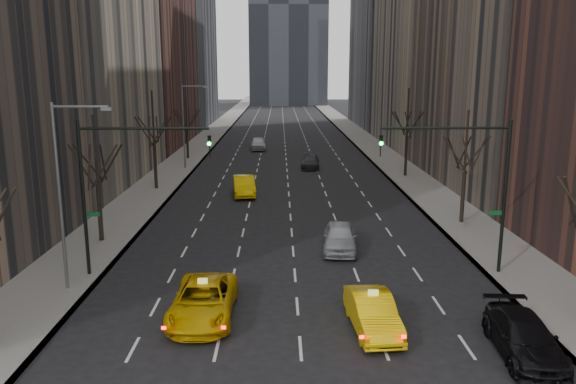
{
  "coord_description": "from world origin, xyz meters",
  "views": [
    {
      "loc": [
        -0.79,
        -16.0,
        10.54
      ],
      "look_at": [
        -0.3,
        16.59,
        3.5
      ],
      "focal_mm": 35.0,
      "sensor_mm": 36.0,
      "label": 1
    }
  ],
  "objects_px": {
    "silver_sedan_ahead": "(340,237)",
    "taxi_suv": "(203,301)",
    "parked_suv_black": "(524,337)",
    "taxi_sedan": "(373,313)"
  },
  "relations": [
    {
      "from": "taxi_suv",
      "to": "parked_suv_black",
      "type": "relative_size",
      "value": 1.12
    },
    {
      "from": "taxi_suv",
      "to": "parked_suv_black",
      "type": "bearing_deg",
      "value": -15.05
    },
    {
      "from": "taxi_sedan",
      "to": "parked_suv_black",
      "type": "relative_size",
      "value": 0.91
    },
    {
      "from": "taxi_sedan",
      "to": "silver_sedan_ahead",
      "type": "xyz_separation_m",
      "value": [
        -0.23,
        10.63,
        0.05
      ]
    },
    {
      "from": "silver_sedan_ahead",
      "to": "parked_suv_black",
      "type": "bearing_deg",
      "value": -60.61
    },
    {
      "from": "silver_sedan_ahead",
      "to": "taxi_suv",
      "type": "bearing_deg",
      "value": -120.78
    },
    {
      "from": "silver_sedan_ahead",
      "to": "parked_suv_black",
      "type": "xyz_separation_m",
      "value": [
        5.6,
        -12.81,
        -0.08
      ]
    },
    {
      "from": "taxi_sedan",
      "to": "parked_suv_black",
      "type": "distance_m",
      "value": 5.79
    },
    {
      "from": "silver_sedan_ahead",
      "to": "parked_suv_black",
      "type": "relative_size",
      "value": 0.95
    },
    {
      "from": "taxi_sedan",
      "to": "silver_sedan_ahead",
      "type": "distance_m",
      "value": 10.63
    }
  ]
}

